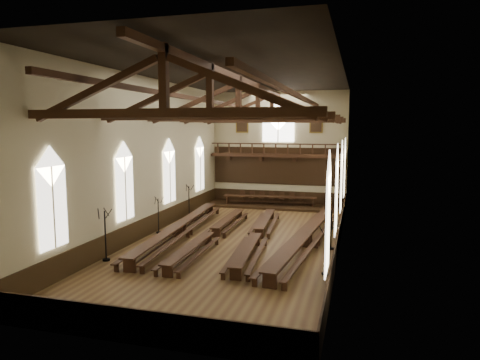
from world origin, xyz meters
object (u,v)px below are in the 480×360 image
Objects in this scene: candelabrum_right_near at (325,260)px; candelabrum_right_mid at (331,236)px; refectory_row_c at (257,234)px; candelabrum_left_near at (106,245)px; high_table at (270,197)px; refectory_row_a at (179,227)px; refectory_row_d at (306,236)px; candelabrum_right_far at (336,217)px; candelabrum_left_mid at (159,222)px; dais at (270,206)px; candelabrum_left_far at (189,207)px; refectory_row_b at (212,233)px.

candelabrum_right_near is 0.95× the size of candelabrum_right_mid.
candelabrum_left_near reaches higher than refectory_row_c.
high_table is at bearing 73.22° from candelabrum_left_near.
refectory_row_d reaches higher than refectory_row_a.
candelabrum_left_mid is at bearing -157.11° from candelabrum_right_far.
candelabrum_left_near is at bearing -105.43° from refectory_row_a.
refectory_row_d is 6.53× the size of candelabrum_right_near.
refectory_row_c is at bearing -82.22° from high_table.
high_table reaches higher than refectory_row_a.
high_table is 8.67m from candelabrum_right_far.
candelabrum_left_mid reaches higher than high_table.
candelabrum_right_mid reaches higher than dais.
candelabrum_left_far is (-6.69, 5.65, 0.27)m from refectory_row_c.
refectory_row_b is 7.34m from candelabrum_left_far.
candelabrum_left_near is at bearing -106.78° from dais.
high_table reaches higher than refectory_row_b.
dais is (1.15, 11.91, -0.40)m from refectory_row_b.
candelabrum_right_near reaches higher than refectory_row_d.
refectory_row_a is at bearing 153.10° from candelabrum_right_near.
candelabrum_left_mid is 1.04× the size of candelabrum_right_far.
refectory_row_b is at bearing -169.38° from refectory_row_c.
candelabrum_left_near reaches higher than candelabrum_right_far.
candelabrum_right_near reaches higher than refectory_row_b.
refectory_row_d is 9.67m from candelabrum_left_mid.
refectory_row_a is at bearing -74.06° from candelabrum_left_far.
high_table is at bearing 72.54° from refectory_row_a.
candelabrum_right_near is at bearing -30.62° from refectory_row_b.
refectory_row_d is 1.87× the size of high_table.
candelabrum_right_far reaches higher than refectory_row_b.
candelabrum_right_far is at bearing 74.40° from refectory_row_d.
refectory_row_b is at bearing 149.38° from candelabrum_right_near.
candelabrum_left_near is at bearing -127.85° from refectory_row_b.
refectory_row_a is 1.85× the size of high_table.
candelabrum_right_mid is at bearing -90.00° from candelabrum_right_far.
refectory_row_b is 2.76m from refectory_row_c.
refectory_row_d is at bearing -30.58° from candelabrum_left_far.
candelabrum_left_far is (-0.00, 5.23, 0.04)m from candelabrum_left_mid.
candelabrum_left_mid is at bearing 177.19° from refectory_row_d.
refectory_row_b is 5.69m from refectory_row_d.
candelabrum_right_near is (4.41, -4.72, 0.20)m from refectory_row_c.
candelabrum_right_mid is at bearing 1.16° from refectory_row_b.
refectory_row_b is 8.27m from candelabrum_right_near.
refectory_row_b is 7.12m from candelabrum_right_mid.
candelabrum_right_far is at bearing 49.21° from refectory_row_c.
refectory_row_c is 1.73× the size of high_table.
refectory_row_a is 10.67m from candelabrum_right_near.
candelabrum_left_mid is (-1.58, 0.31, 0.15)m from refectory_row_a.
refectory_row_a is 9.53m from candelabrum_right_mid.
dais is 13.21m from candelabrum_right_mid.
refectory_row_c is at bearing -3.59° from candelabrum_left_mid.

